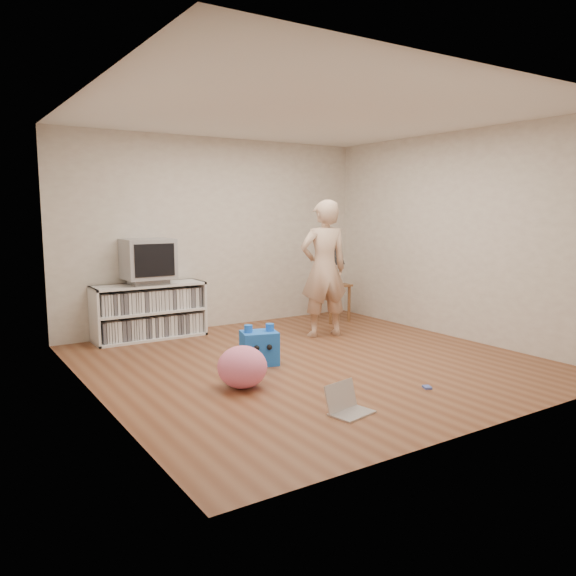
# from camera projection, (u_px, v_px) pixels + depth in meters

# --- Properties ---
(ground) EXTENTS (4.50, 4.50, 0.00)m
(ground) POSITION_uv_depth(u_px,v_px,m) (310.00, 361.00, 6.07)
(ground) COLOR brown
(ground) RESTS_ON ground
(walls) EXTENTS (4.52, 4.52, 2.60)m
(walls) POSITION_uv_depth(u_px,v_px,m) (311.00, 241.00, 5.89)
(walls) COLOR beige
(walls) RESTS_ON ground
(ceiling) EXTENTS (4.50, 4.50, 0.01)m
(ceiling) POSITION_uv_depth(u_px,v_px,m) (312.00, 114.00, 5.71)
(ceiling) COLOR white
(ceiling) RESTS_ON walls
(media_unit) EXTENTS (1.40, 0.45, 0.70)m
(media_unit) POSITION_uv_depth(u_px,v_px,m) (149.00, 311.00, 7.14)
(media_unit) COLOR white
(media_unit) RESTS_ON ground
(dvd_deck) EXTENTS (0.45, 0.35, 0.07)m
(dvd_deck) POSITION_uv_depth(u_px,v_px,m) (148.00, 281.00, 7.07)
(dvd_deck) COLOR gray
(dvd_deck) RESTS_ON media_unit
(crt_tv) EXTENTS (0.60, 0.53, 0.50)m
(crt_tv) POSITION_uv_depth(u_px,v_px,m) (148.00, 259.00, 7.03)
(crt_tv) COLOR #96969A
(crt_tv) RESTS_ON dvd_deck
(side_table) EXTENTS (0.42, 0.42, 0.55)m
(side_table) POSITION_uv_depth(u_px,v_px,m) (333.00, 293.00, 8.23)
(side_table) COLOR brown
(side_table) RESTS_ON ground
(table_lamp) EXTENTS (0.34, 0.34, 0.52)m
(table_lamp) POSITION_uv_depth(u_px,v_px,m) (333.00, 257.00, 8.16)
(table_lamp) COLOR #333333
(table_lamp) RESTS_ON side_table
(person) EXTENTS (0.72, 0.55, 1.75)m
(person) POSITION_uv_depth(u_px,v_px,m) (324.00, 269.00, 7.18)
(person) COLOR #CFAA8D
(person) RESTS_ON ground
(laptop) EXTENTS (0.39, 0.34, 0.24)m
(laptop) POSITION_uv_depth(u_px,v_px,m) (346.00, 405.00, 4.54)
(laptop) COLOR silver
(laptop) RESTS_ON ground
(playing_cards) EXTENTS (0.10, 0.11, 0.02)m
(playing_cards) POSITION_uv_depth(u_px,v_px,m) (427.00, 387.00, 5.16)
(playing_cards) COLOR #4A62C7
(playing_cards) RESTS_ON ground
(plush_blue) EXTENTS (0.44, 0.38, 0.43)m
(plush_blue) POSITION_uv_depth(u_px,v_px,m) (259.00, 347.00, 5.94)
(plush_blue) COLOR blue
(plush_blue) RESTS_ON ground
(plush_pink) EXTENTS (0.51, 0.51, 0.39)m
(plush_pink) POSITION_uv_depth(u_px,v_px,m) (242.00, 367.00, 5.16)
(plush_pink) COLOR pink
(plush_pink) RESTS_ON ground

